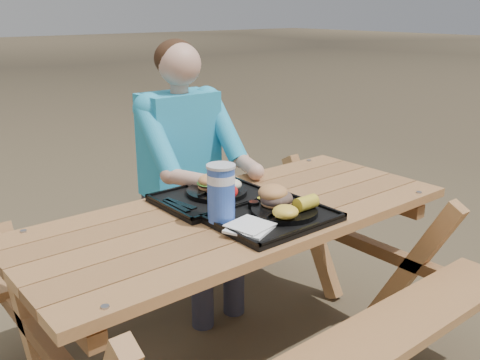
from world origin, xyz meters
TOP-DOWN VIEW (x-y plane):
  - picnic_table at (0.00, 0.00)m, footprint 1.80×1.49m
  - tray_near at (0.03, -0.17)m, footprint 0.45×0.35m
  - tray_far at (-0.01, 0.17)m, footprint 0.45×0.35m
  - plate_near at (0.08, -0.17)m, footprint 0.26×0.26m
  - plate_far at (0.02, 0.18)m, footprint 0.26×0.26m
  - napkin_stack at (-0.13, -0.21)m, footprint 0.19×0.19m
  - soda_cup at (-0.15, -0.07)m, footprint 0.10×0.10m
  - condiment_bbq at (0.03, -0.05)m, footprint 0.05×0.05m
  - condiment_mustard at (0.08, -0.04)m, footprint 0.04×0.04m
  - sandwich at (0.09, -0.12)m, footprint 0.12×0.12m
  - mac_cheese at (0.02, -0.24)m, footprint 0.10×0.10m
  - corn_cob at (0.14, -0.23)m, footprint 0.09×0.09m
  - cutlery_far at (-0.18, 0.17)m, footprint 0.06×0.17m
  - burger at (0.01, 0.21)m, footprint 0.10×0.10m
  - baked_beans at (-0.03, 0.12)m, footprint 0.09×0.09m
  - potato_salad at (0.06, 0.13)m, footprint 0.08×0.08m
  - diner at (0.17, 0.68)m, footprint 0.48×0.84m

SIDE VIEW (x-z plane):
  - picnic_table at x=0.00m, z-range 0.00..0.75m
  - diner at x=0.17m, z-range 0.00..1.28m
  - tray_near at x=0.03m, z-range 0.75..0.77m
  - tray_far at x=-0.01m, z-range 0.75..0.77m
  - cutlery_far at x=-0.18m, z-range 0.77..0.78m
  - napkin_stack at x=-0.13m, z-range 0.77..0.79m
  - plate_near at x=0.08m, z-range 0.77..0.79m
  - plate_far at x=0.02m, z-range 0.77..0.79m
  - condiment_mustard at x=0.08m, z-range 0.77..0.80m
  - condiment_bbq at x=0.03m, z-range 0.77..0.80m
  - baked_beans at x=-0.03m, z-range 0.79..0.83m
  - potato_salad at x=0.06m, z-range 0.79..0.84m
  - mac_cheese at x=0.02m, z-range 0.79..0.84m
  - corn_cob at x=0.14m, z-range 0.79..0.84m
  - burger at x=0.01m, z-range 0.79..0.88m
  - sandwich at x=0.09m, z-range 0.79..0.92m
  - soda_cup at x=-0.15m, z-range 0.77..0.98m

